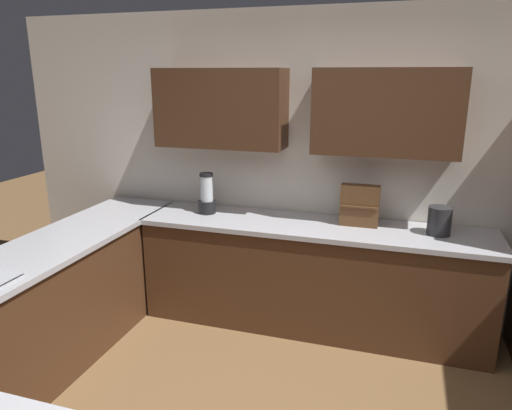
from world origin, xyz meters
TOP-DOWN VIEW (x-y plane):
  - wall_back at (0.07, -2.05)m, footprint 6.00×0.44m
  - lower_cabinets_back at (0.10, -1.72)m, footprint 2.80×0.60m
  - countertop_back at (0.10, -1.72)m, footprint 2.84×0.64m
  - lower_cabinets_side at (1.82, -0.55)m, footprint 0.60×2.90m
  - countertop_side at (1.82, -0.55)m, footprint 0.64×2.94m
  - blender at (1.05, -1.76)m, footprint 0.15×0.15m
  - spice_rack at (-0.25, -1.80)m, footprint 0.30×0.11m
  - kettle at (-0.85, -1.76)m, footprint 0.17×0.17m

SIDE VIEW (x-z plane):
  - lower_cabinets_back at x=0.10m, z-range 0.00..0.86m
  - lower_cabinets_side at x=1.82m, z-range 0.00..0.86m
  - countertop_back at x=0.10m, z-range 0.86..0.90m
  - countertop_side at x=1.82m, z-range 0.86..0.90m
  - kettle at x=-0.85m, z-range 0.90..1.12m
  - blender at x=1.05m, z-range 0.88..1.23m
  - spice_rack at x=-0.25m, z-range 0.90..1.23m
  - wall_back at x=0.07m, z-range 0.12..2.72m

